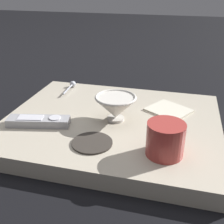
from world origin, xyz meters
TOP-DOWN VIEW (x-y plane):
  - ground_plane at (0.00, 0.00)m, footprint 6.00×6.00m
  - table at (0.00, 0.00)m, footprint 0.53×0.64m
  - cereal_bowl at (0.01, 0.01)m, footprint 0.12×0.12m
  - coffee_mug at (0.15, 0.17)m, footprint 0.09×0.09m
  - teaspoon at (-0.21, -0.22)m, footprint 0.12×0.02m
  - tv_remote_near at (0.09, -0.20)m, footprint 0.08×0.19m
  - folded_napkin at (-0.10, 0.16)m, footprint 0.16×0.16m
  - drink_coaster at (0.15, -0.01)m, footprint 0.11×0.11m

SIDE VIEW (x-z plane):
  - ground_plane at x=0.00m, z-range 0.00..0.00m
  - table at x=0.00m, z-range 0.00..0.05m
  - drink_coaster at x=0.15m, z-range 0.05..0.05m
  - folded_napkin at x=-0.10m, z-range 0.05..0.05m
  - teaspoon at x=-0.21m, z-range 0.05..0.07m
  - tv_remote_near at x=0.09m, z-range 0.05..0.07m
  - coffee_mug at x=0.15m, z-range 0.05..0.13m
  - cereal_bowl at x=0.01m, z-range 0.05..0.13m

